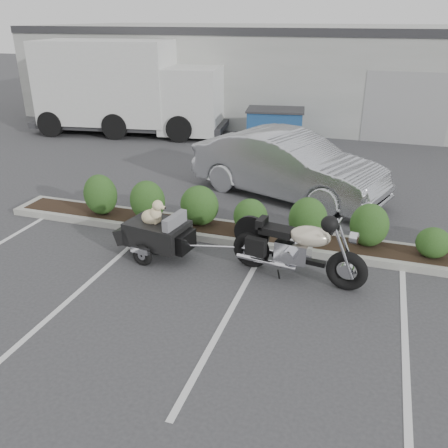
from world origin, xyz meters
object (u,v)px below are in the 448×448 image
(dumpster, at_px, (275,127))
(delivery_truck, at_px, (128,90))
(motorcycle, at_px, (297,249))
(pet_trailer, at_px, (157,232))
(sedan, at_px, (288,165))

(dumpster, relative_size, delivery_truck, 0.28)
(motorcycle, bearing_deg, pet_trailer, -171.59)
(sedan, distance_m, dumpster, 5.33)
(dumpster, bearing_deg, delivery_truck, 168.12)
(sedan, xyz_separation_m, dumpster, (-1.47, 5.12, -0.16))
(motorcycle, relative_size, dumpster, 1.14)
(pet_trailer, xyz_separation_m, sedan, (1.78, 4.18, 0.34))
(pet_trailer, relative_size, delivery_truck, 0.26)
(pet_trailer, relative_size, sedan, 0.40)
(motorcycle, xyz_separation_m, dumpster, (-2.47, 9.33, 0.10))
(sedan, bearing_deg, motorcycle, -147.16)
(dumpster, bearing_deg, pet_trailer, -100.88)
(motorcycle, height_order, delivery_truck, delivery_truck)
(pet_trailer, xyz_separation_m, delivery_truck, (-5.76, 9.61, 1.20))
(pet_trailer, bearing_deg, motorcycle, 8.41)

